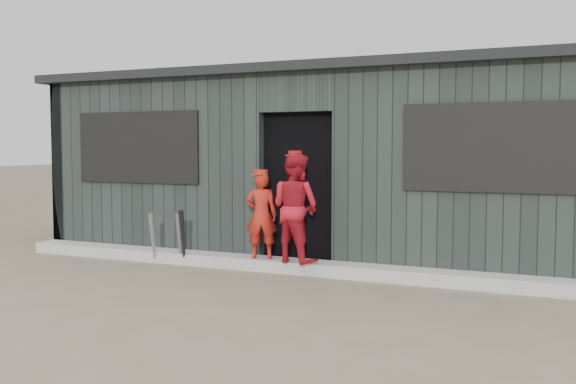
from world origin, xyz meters
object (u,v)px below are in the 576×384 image
at_px(bat_left, 153,238).
at_px(player_grey_back, 348,225).
at_px(bat_right, 183,238).
at_px(player_red_left, 261,215).
at_px(dugout, 335,165).
at_px(player_red_right, 295,208).
at_px(bat_mid, 180,239).

xyz_separation_m(bat_left, player_grey_back, (2.43, 0.85, 0.21)).
relative_size(bat_left, bat_right, 0.93).
xyz_separation_m(player_red_left, dugout, (0.36, 1.73, 0.59)).
xyz_separation_m(player_red_right, dugout, (-0.13, 1.79, 0.47)).
relative_size(player_red_left, player_grey_back, 0.99).
bearing_deg(bat_mid, player_grey_back, 20.50).
distance_m(player_red_right, dugout, 1.86).
xyz_separation_m(bat_right, player_grey_back, (1.97, 0.83, 0.18)).
bearing_deg(player_red_right, bat_mid, 19.91).
xyz_separation_m(bat_left, dugout, (1.85, 1.95, 0.94)).
relative_size(bat_right, player_red_left, 0.70).
xyz_separation_m(bat_right, player_red_right, (1.53, 0.14, 0.44)).
distance_m(bat_left, bat_right, 0.46).
xyz_separation_m(bat_right, dugout, (1.39, 1.93, 0.91)).
distance_m(bat_left, dugout, 2.85).
xyz_separation_m(bat_mid, player_grey_back, (2.06, 0.77, 0.20)).
xyz_separation_m(bat_left, bat_right, (0.46, 0.01, 0.03)).
bearing_deg(player_red_left, player_grey_back, -165.34).
distance_m(player_red_left, dugout, 1.87).
bearing_deg(player_red_left, bat_right, -8.92).
bearing_deg(bat_right, bat_mid, 145.23).
height_order(bat_mid, bat_right, bat_right).
relative_size(bat_right, dugout, 0.09).
height_order(bat_left, player_grey_back, player_grey_back).
xyz_separation_m(bat_left, player_red_left, (1.50, 0.21, 0.35)).
bearing_deg(player_grey_back, player_red_right, 37.73).
height_order(bat_right, player_red_right, player_red_right).
height_order(bat_left, bat_mid, bat_mid).
height_order(bat_left, dugout, dugout).
xyz_separation_m(bat_mid, player_red_right, (1.62, 0.08, 0.47)).
bearing_deg(player_grey_back, dugout, -82.00).
bearing_deg(bat_right, player_red_left, 10.75).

